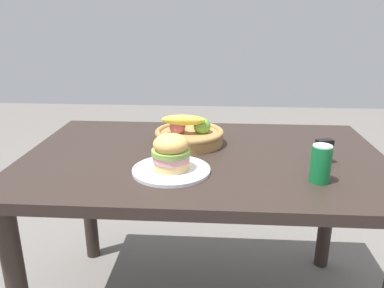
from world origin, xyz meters
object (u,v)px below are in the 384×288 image
Objects in this scene: plate at (171,170)px; napkin_holder at (324,151)px; soda_can at (321,164)px; fruit_basket at (189,134)px; sandwich at (171,152)px.

plate is 0.56m from napkin_holder.
napkin_holder reaches higher than plate.
napkin_holder is (0.05, 0.17, -0.02)m from soda_can.
fruit_basket is at bearing 82.53° from plate.
fruit_basket reaches higher than soda_can.
sandwich is 0.49m from soda_can.
sandwich is 1.06× the size of soda_can.
napkin_holder is at bearing 12.46° from plate.
sandwich and fruit_basket have the same top height.
soda_can reaches higher than plate.
sandwich is 0.56m from napkin_holder.
fruit_basket is at bearing 142.01° from soda_can.
soda_can is 0.43× the size of fruit_basket.
napkin_holder is at bearing -19.94° from fruit_basket.
sandwich is (0.00, -0.00, 0.07)m from plate.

